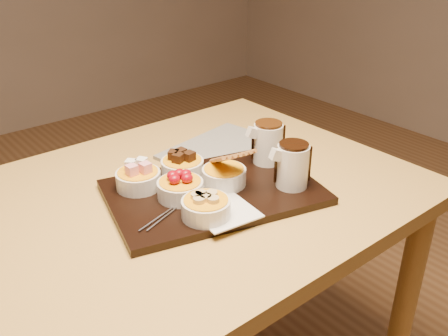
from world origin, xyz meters
TOP-DOWN VIEW (x-y plane):
  - dining_table at (0.00, 0.00)m, footprint 1.20×0.80m
  - serving_board at (0.11, -0.06)m, footprint 0.52×0.41m
  - napkin at (0.06, -0.15)m, footprint 0.13×0.13m
  - bowl_marshmallows at (-0.02, 0.05)m, footprint 0.10×0.10m
  - bowl_cake at (0.09, 0.04)m, footprint 0.10×0.10m
  - bowl_strawberries at (0.03, -0.05)m, footprint 0.10×0.10m
  - bowl_biscotti at (0.14, -0.06)m, footprint 0.10×0.10m
  - bowl_bananas at (0.03, -0.14)m, footprint 0.10×0.10m
  - pitcher_dark_chocolate at (0.25, -0.16)m, footprint 0.09×0.09m
  - pitcher_milk_chocolate at (0.30, -0.04)m, footprint 0.09×0.09m
  - fondue_skewers at (0.01, -0.07)m, footprint 0.11×0.26m
  - newspaper at (0.27, 0.10)m, footprint 0.34×0.29m

SIDE VIEW (x-z plane):
  - dining_table at x=0.00m, z-range 0.28..1.03m
  - newspaper at x=0.27m, z-range 0.75..0.76m
  - serving_board at x=0.11m, z-range 0.75..0.77m
  - napkin at x=0.06m, z-range 0.77..0.77m
  - fondue_skewers at x=0.01m, z-range 0.77..0.78m
  - bowl_marshmallows at x=-0.02m, z-range 0.77..0.81m
  - bowl_cake at x=0.09m, z-range 0.77..0.81m
  - bowl_strawberries at x=0.03m, z-range 0.77..0.81m
  - bowl_biscotti at x=0.14m, z-range 0.77..0.81m
  - bowl_bananas at x=0.03m, z-range 0.77..0.81m
  - pitcher_dark_chocolate at x=0.25m, z-range 0.77..0.87m
  - pitcher_milk_chocolate at x=0.30m, z-range 0.77..0.87m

